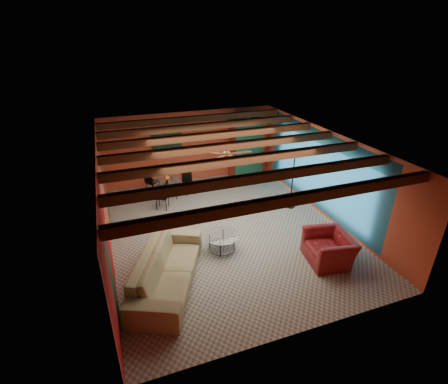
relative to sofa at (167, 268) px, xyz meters
name	(u,v)px	position (x,y,z in m)	size (l,w,h in m)	color
room	(225,153)	(2.07, 1.85, 1.93)	(6.52, 8.01, 2.71)	gray
sofa	(167,268)	(0.00, 0.00, 0.00)	(2.94, 1.15, 0.86)	#92855E
armchair	(329,248)	(3.99, -0.53, -0.05)	(1.17, 1.02, 0.76)	maroon
coffee_table	(222,243)	(1.60, 0.82, -0.19)	(0.92, 0.92, 0.47)	silver
dining_table	(168,185)	(0.86, 4.40, 0.06)	(1.88, 1.88, 0.98)	silver
armoire	(246,149)	(4.27, 5.44, 0.69)	(1.27, 0.63, 2.23)	maroon
floor_lamp	(293,180)	(4.59, 2.37, 0.55)	(0.40, 0.40, 1.96)	black
ceiling_fan	(227,154)	(2.07, 1.74, 1.93)	(1.50, 1.50, 0.44)	#472614
painting	(167,142)	(1.17, 5.70, 1.22)	(1.05, 0.03, 0.65)	black
potted_plant	(247,115)	(4.27, 5.44, 2.05)	(0.44, 0.38, 0.49)	#26661E
vase	(166,170)	(0.86, 4.40, 0.64)	(0.17, 0.17, 0.18)	orange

